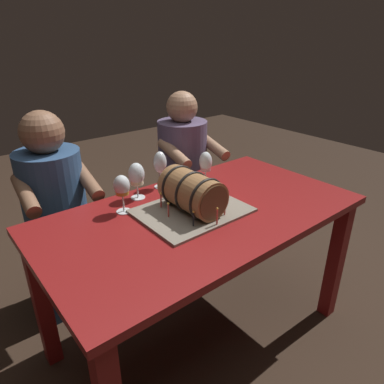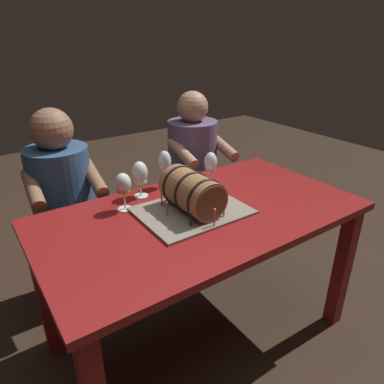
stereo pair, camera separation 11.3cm
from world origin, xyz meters
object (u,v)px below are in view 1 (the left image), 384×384
(barrel_cake, at_px, (192,195))
(person_seated_left, at_px, (59,223))
(wine_glass_rose, at_px, (206,163))
(wine_glass_empty, at_px, (160,163))
(dining_table, at_px, (202,232))
(wine_glass_white, at_px, (136,176))
(person_seated_right, at_px, (183,184))
(wine_glass_amber, at_px, (122,187))

(barrel_cake, xyz_separation_m, person_seated_left, (-0.40, 0.69, -0.30))
(barrel_cake, relative_size, person_seated_left, 0.41)
(wine_glass_rose, bearing_deg, wine_glass_empty, 150.84)
(dining_table, distance_m, wine_glass_white, 0.41)
(wine_glass_rose, xyz_separation_m, wine_glass_white, (-0.38, 0.08, -0.00))
(dining_table, xyz_separation_m, wine_glass_empty, (0.01, 0.35, 0.25))
(person_seated_left, distance_m, person_seated_right, 0.88)
(barrel_cake, bearing_deg, wine_glass_empty, 81.07)
(barrel_cake, relative_size, wine_glass_rose, 2.63)
(wine_glass_white, distance_m, person_seated_right, 0.80)
(barrel_cake, height_order, person_seated_left, person_seated_left)
(wine_glass_white, bearing_deg, person_seated_left, 125.08)
(barrel_cake, height_order, wine_glass_rose, barrel_cake)
(wine_glass_empty, relative_size, person_seated_right, 0.17)
(dining_table, xyz_separation_m, person_seated_right, (0.44, 0.71, -0.11))
(dining_table, bearing_deg, wine_glass_empty, 88.52)
(barrel_cake, bearing_deg, person_seated_right, 55.03)
(person_seated_left, bearing_deg, wine_glass_white, -54.92)
(wine_glass_empty, bearing_deg, wine_glass_white, -166.63)
(wine_glass_white, relative_size, wine_glass_empty, 0.93)
(wine_glass_empty, bearing_deg, dining_table, -91.48)
(dining_table, bearing_deg, barrel_cake, 152.52)
(dining_table, bearing_deg, person_seated_right, 58.24)
(wine_glass_white, bearing_deg, wine_glass_amber, -145.69)
(wine_glass_white, xyz_separation_m, person_seated_left, (-0.28, 0.41, -0.34))
(wine_glass_amber, bearing_deg, barrel_cake, -39.37)
(wine_glass_white, relative_size, person_seated_left, 0.16)
(dining_table, height_order, person_seated_left, person_seated_left)
(dining_table, height_order, wine_glass_rose, wine_glass_rose)
(wine_glass_rose, bearing_deg, person_seated_left, 143.79)
(dining_table, relative_size, person_seated_right, 1.26)
(dining_table, height_order, wine_glass_empty, wine_glass_empty)
(person_seated_left, relative_size, person_seated_right, 0.99)
(wine_glass_amber, relative_size, person_seated_left, 0.15)
(wine_glass_amber, distance_m, person_seated_left, 0.62)
(wine_glass_empty, distance_m, person_seated_left, 0.68)
(barrel_cake, xyz_separation_m, wine_glass_rose, (0.26, 0.21, 0.03))
(wine_glass_white, distance_m, wine_glass_empty, 0.17)
(person_seated_right, bearing_deg, person_seated_left, 180.00)
(wine_glass_white, xyz_separation_m, person_seated_right, (0.60, 0.41, -0.34))
(wine_glass_white, height_order, wine_glass_empty, wine_glass_empty)
(barrel_cake, xyz_separation_m, wine_glass_amber, (-0.24, 0.20, 0.04))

